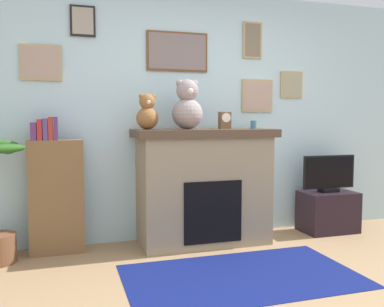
# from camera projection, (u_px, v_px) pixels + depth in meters

# --- Properties ---
(back_wall) EXTENTS (5.20, 0.15, 2.60)m
(back_wall) POSITION_uv_depth(u_px,v_px,m) (196.00, 115.00, 4.49)
(back_wall) COLOR silver
(back_wall) RESTS_ON ground_plane
(fireplace) EXTENTS (1.41, 0.63, 1.16)m
(fireplace) POSITION_uv_depth(u_px,v_px,m) (203.00, 186.00, 4.21)
(fireplace) COLOR gray
(fireplace) RESTS_ON ground_plane
(bookshelf) EXTENTS (0.50, 0.16, 1.28)m
(bookshelf) POSITION_uv_depth(u_px,v_px,m) (56.00, 193.00, 3.87)
(bookshelf) COLOR brown
(bookshelf) RESTS_ON ground_plane
(tv_stand) EXTENTS (0.60, 0.40, 0.45)m
(tv_stand) POSITION_uv_depth(u_px,v_px,m) (328.00, 212.00, 4.67)
(tv_stand) COLOR black
(tv_stand) RESTS_ON ground_plane
(television) EXTENTS (0.64, 0.14, 0.41)m
(television) POSITION_uv_depth(u_px,v_px,m) (329.00, 174.00, 4.63)
(television) COLOR black
(television) RESTS_ON tv_stand
(area_rug) EXTENTS (1.88, 1.09, 0.01)m
(area_rug) POSITION_uv_depth(u_px,v_px,m) (242.00, 276.00, 3.34)
(area_rug) COLOR navy
(area_rug) RESTS_ON ground_plane
(candle_jar) EXTENTS (0.06, 0.06, 0.08)m
(candle_jar) POSITION_uv_depth(u_px,v_px,m) (254.00, 125.00, 4.30)
(candle_jar) COLOR teal
(candle_jar) RESTS_ON fireplace
(mantel_clock) EXTENTS (0.11, 0.09, 0.17)m
(mantel_clock) POSITION_uv_depth(u_px,v_px,m) (225.00, 120.00, 4.20)
(mantel_clock) COLOR brown
(mantel_clock) RESTS_ON fireplace
(teddy_bear_brown) EXTENTS (0.21, 0.21, 0.34)m
(teddy_bear_brown) POSITION_uv_depth(u_px,v_px,m) (147.00, 113.00, 3.96)
(teddy_bear_brown) COLOR brown
(teddy_bear_brown) RESTS_ON fireplace
(teddy_bear_tan) EXTENTS (0.30, 0.30, 0.49)m
(teddy_bear_tan) POSITION_uv_depth(u_px,v_px,m) (187.00, 107.00, 4.07)
(teddy_bear_tan) COLOR gray
(teddy_bear_tan) RESTS_ON fireplace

